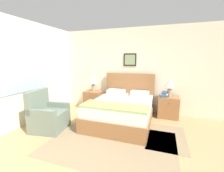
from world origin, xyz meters
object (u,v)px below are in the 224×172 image
(nightstand_near_window, at_px, (94,100))
(table_lamp_by_door, at_px, (170,84))
(nightstand_by_door, at_px, (168,107))
(armchair, at_px, (48,116))
(bed, at_px, (122,110))
(table_lamp_near_window, at_px, (93,80))

(nightstand_near_window, distance_m, table_lamp_by_door, 2.45)
(nightstand_by_door, bearing_deg, armchair, -147.40)
(nightstand_by_door, bearing_deg, bed, -148.35)
(nightstand_by_door, relative_size, table_lamp_near_window, 1.17)
(nightstand_by_door, distance_m, table_lamp_by_door, 0.66)
(nightstand_near_window, distance_m, nightstand_by_door, 2.36)
(nightstand_near_window, bearing_deg, nightstand_by_door, 0.00)
(armchair, xyz_separation_m, nightstand_near_window, (0.34, 1.73, -0.01))
(nightstand_by_door, height_order, table_lamp_by_door, table_lamp_by_door)
(armchair, relative_size, table_lamp_near_window, 1.82)
(table_lamp_near_window, bearing_deg, bed, -32.13)
(bed, xyz_separation_m, table_lamp_near_window, (-1.19, 0.75, 0.64))
(table_lamp_near_window, relative_size, table_lamp_by_door, 1.00)
(armchair, relative_size, nightstand_by_door, 1.56)
(armchair, height_order, nightstand_near_window, armchair)
(armchair, height_order, nightstand_by_door, armchair)
(bed, bearing_deg, table_lamp_by_door, 32.18)
(bed, relative_size, armchair, 2.06)
(nightstand_by_door, height_order, table_lamp_near_window, table_lamp_near_window)
(armchair, xyz_separation_m, table_lamp_by_door, (2.70, 1.74, 0.65))
(bed, distance_m, nightstand_by_door, 1.38)
(bed, distance_m, table_lamp_near_window, 1.54)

